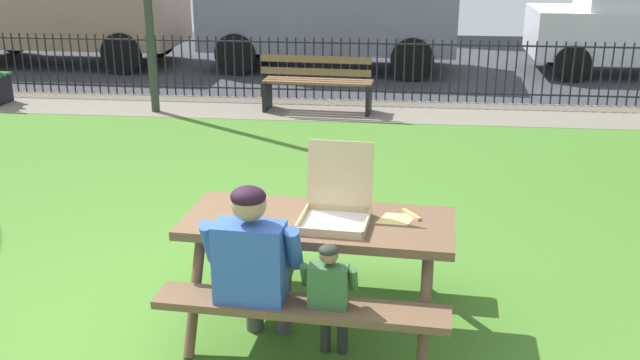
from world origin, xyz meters
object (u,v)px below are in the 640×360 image
(pizza_box_open, at_px, (337,203))
(child_at_table, at_px, (330,292))
(park_bench_center, at_px, (317,84))
(pizza_slice_on_table, at_px, (399,217))
(adult_at_table, at_px, (255,264))
(picnic_table_foreground, at_px, (318,243))

(pizza_box_open, xyz_separation_m, child_at_table, (0.01, -0.55, -0.37))
(pizza_box_open, bearing_deg, park_bench_center, 97.50)
(pizza_slice_on_table, bearing_deg, adult_at_table, -147.94)
(pizza_slice_on_table, height_order, park_bench_center, park_bench_center)
(park_bench_center, bearing_deg, adult_at_table, -87.14)
(child_at_table, bearing_deg, park_bench_center, 96.97)
(pizza_box_open, height_order, adult_at_table, pizza_box_open)
(picnic_table_foreground, xyz_separation_m, pizza_slice_on_table, (0.53, 0.07, 0.18))
(picnic_table_foreground, bearing_deg, adult_at_table, -125.52)
(pizza_slice_on_table, distance_m, child_at_table, 0.77)
(pizza_slice_on_table, distance_m, park_bench_center, 6.03)
(pizza_box_open, distance_m, pizza_slice_on_table, 0.43)
(pizza_box_open, bearing_deg, adult_at_table, -133.56)
(child_at_table, xyz_separation_m, park_bench_center, (-0.79, 6.50, -0.10))
(pizza_box_open, distance_m, adult_at_table, 0.71)
(child_at_table, bearing_deg, pizza_slice_on_table, 56.45)
(adult_at_table, xyz_separation_m, park_bench_center, (-0.32, 6.44, -0.24))
(picnic_table_foreground, distance_m, child_at_table, 0.56)
(park_bench_center, bearing_deg, child_at_table, -83.03)
(picnic_table_foreground, distance_m, adult_at_table, 0.59)
(pizza_box_open, relative_size, pizza_slice_on_table, 1.66)
(adult_at_table, bearing_deg, park_bench_center, 92.86)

